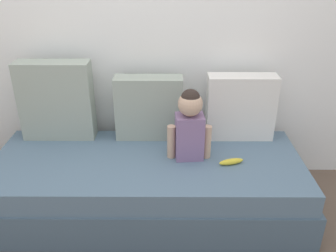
{
  "coord_description": "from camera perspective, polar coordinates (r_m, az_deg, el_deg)",
  "views": [
    {
      "loc": [
        0.15,
        -2.08,
        1.69
      ],
      "look_at": [
        0.14,
        0.0,
        0.67
      ],
      "focal_mm": 38.12,
      "sensor_mm": 36.0,
      "label": 1
    }
  ],
  "objects": [
    {
      "name": "toddler",
      "position": [
        2.35,
        3.49,
        0.32
      ],
      "size": [
        0.3,
        0.16,
        0.49
      ],
      "color": "gray",
      "rests_on": "couch"
    },
    {
      "name": "ground_plane",
      "position": [
        2.68,
        -3.13,
        -12.91
      ],
      "size": [
        12.0,
        12.0,
        0.0
      ],
      "primitive_type": "plane",
      "color": "brown"
    },
    {
      "name": "back_wall",
      "position": [
        2.68,
        -3.12,
        16.91
      ],
      "size": [
        5.37,
        0.1,
        2.52
      ],
      "primitive_type": "cube",
      "color": "white",
      "rests_on": "ground"
    },
    {
      "name": "throw_pillow_left",
      "position": [
        2.73,
        -17.39,
        3.88
      ],
      "size": [
        0.53,
        0.16,
        0.58
      ],
      "primitive_type": "cube",
      "color": "#99A393",
      "rests_on": "couch"
    },
    {
      "name": "throw_pillow_right",
      "position": [
        2.67,
        11.51,
        2.96
      ],
      "size": [
        0.5,
        0.16,
        0.48
      ],
      "primitive_type": "cube",
      "color": "silver",
      "rests_on": "couch"
    },
    {
      "name": "banana",
      "position": [
        2.41,
        10.08,
        -5.62
      ],
      "size": [
        0.18,
        0.09,
        0.04
      ],
      "primitive_type": "ellipsoid",
      "rotation": [
        0.0,
        0.0,
        0.28
      ],
      "color": "yellow",
      "rests_on": "couch"
    },
    {
      "name": "throw_pillow_center",
      "position": [
        2.63,
        -3.08,
        2.92
      ],
      "size": [
        0.49,
        0.16,
        0.47
      ],
      "primitive_type": "cube",
      "color": "#99A393",
      "rests_on": "couch"
    },
    {
      "name": "couch",
      "position": [
        2.56,
        -3.24,
        -9.32
      ],
      "size": [
        2.17,
        0.86,
        0.42
      ],
      "color": "#495F70",
      "rests_on": "ground"
    }
  ]
}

